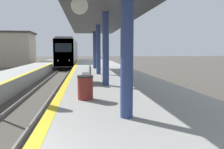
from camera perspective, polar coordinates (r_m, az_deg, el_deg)
train at (r=38.01m, az=-11.36°, el=5.56°), size 2.64×18.28×4.52m
station_canopy at (r=13.20m, az=-2.85°, el=13.89°), size 3.88×20.67×3.68m
trash_bin at (r=7.59m, az=-6.98°, el=-3.36°), size 0.55×0.55×0.83m
bench at (r=11.42m, az=-6.39°, el=0.23°), size 0.44×1.69×0.92m
station_building at (r=41.54m, az=-27.24°, el=5.90°), size 11.21×5.51×5.80m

